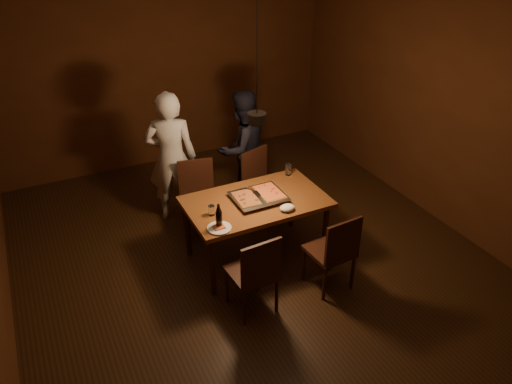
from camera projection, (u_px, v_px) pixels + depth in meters
name	position (u px, v px, depth m)	size (l,w,h in m)	color
room_shell	(257.00, 152.00, 4.87)	(6.00, 6.00, 6.00)	#391E0F
dining_table	(256.00, 206.00, 5.37)	(1.50, 0.90, 0.75)	brown
chair_far_left	(198.00, 190.00, 5.94)	(0.50, 0.50, 0.49)	#38190F
chair_far_right	(260.00, 178.00, 6.20)	(0.53, 0.53, 0.49)	#38190F
chair_near_left	(256.00, 269.00, 4.67)	(0.44, 0.44, 0.49)	#38190F
chair_near_right	(335.00, 247.00, 4.97)	(0.45, 0.45, 0.49)	#38190F
pizza_tray	(259.00, 197.00, 5.34)	(0.55, 0.45, 0.05)	silver
pizza_meat	(246.00, 198.00, 5.26)	(0.22, 0.35, 0.02)	maroon
pizza_cheese	(269.00, 192.00, 5.37)	(0.24, 0.38, 0.02)	gold
spatula	(258.00, 193.00, 5.34)	(0.09, 0.24, 0.04)	silver
beer_bottle_a	(219.00, 217.00, 4.83)	(0.06, 0.06, 0.23)	black
beer_bottle_b	(219.00, 215.00, 4.85)	(0.07, 0.07, 0.25)	black
water_glass_left	(211.00, 210.00, 5.06)	(0.07, 0.07, 0.11)	silver
water_glass_right	(288.00, 169.00, 5.79)	(0.07, 0.07, 0.14)	silver
plate_slice	(219.00, 228.00, 4.86)	(0.24, 0.24, 0.03)	white
napkin	(287.00, 208.00, 5.14)	(0.16, 0.12, 0.07)	white
diner_white	(171.00, 158.00, 6.01)	(0.61, 0.40, 1.67)	silver
diner_dark	(242.00, 148.00, 6.43)	(0.74, 0.58, 1.52)	black
pendant_lamp	(257.00, 117.00, 4.69)	(0.18, 0.18, 1.10)	black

